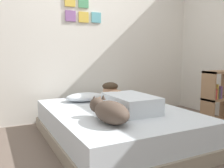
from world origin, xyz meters
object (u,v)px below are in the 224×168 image
pillow (85,97)px  dog (109,111)px  bed (116,125)px  cell_phone (121,109)px  bookshelf (217,96)px  coffee_cup (114,99)px  person_lying (124,100)px

pillow → dog: bearing=-98.6°
bed → cell_phone: cell_phone is taller
cell_phone → bookshelf: bearing=2.1°
coffee_cup → bed: bearing=-114.1°
pillow → cell_phone: bearing=-72.9°
dog → bookshelf: bearing=13.4°
coffee_cup → person_lying: bearing=-100.8°
pillow → bookshelf: size_ratio=0.69×
bed → person_lying: size_ratio=2.14×
pillow → person_lying: 0.69m
dog → cell_phone: bearing=49.6°
person_lying → bed: bearing=158.6°
dog → coffee_cup: dog is taller
cell_phone → bed: bearing=150.2°
person_lying → cell_phone: size_ratio=6.57×
dog → coffee_cup: (0.47, 0.82, -0.07)m
dog → coffee_cup: bearing=60.2°
pillow → dog: dog is taller
person_lying → dog: size_ratio=1.60×
dog → coffee_cup: 0.95m
pillow → coffee_cup: size_ratio=4.16×
person_lying → coffee_cup: 0.42m
coffee_cup → bookshelf: bookshelf is taller
pillow → cell_phone: (0.20, -0.64, -0.05)m
coffee_cup → bookshelf: 1.57m
coffee_cup → cell_phone: size_ratio=0.89×
dog → bookshelf: (2.00, 0.48, -0.09)m
dog → pillow: bearing=81.4°
bed → cell_phone: size_ratio=14.08×
bed → dog: bearing=-124.2°
bed → person_lying: 0.31m
bookshelf → coffee_cup: bearing=167.2°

